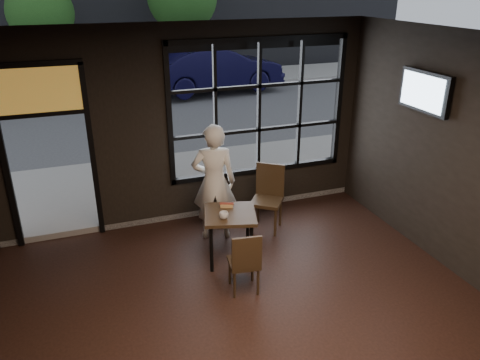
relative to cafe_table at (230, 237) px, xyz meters
name	(u,v)px	position (x,y,z in m)	size (l,w,h in m)	color
floor	(274,360)	(-0.18, -2.01, -0.39)	(6.00, 7.00, 0.02)	black
ceiling	(286,52)	(-0.18, -2.01, 2.83)	(6.00, 7.00, 0.02)	black
window_frame	(259,108)	(1.02, 1.49, 1.42)	(3.06, 0.12, 2.28)	black
stained_transom	(38,90)	(-2.28, 1.49, 1.97)	(1.20, 0.06, 0.70)	orange
street_asphalt	(99,54)	(-0.18, 21.99, -0.40)	(60.00, 41.00, 0.04)	#545456
cafe_table	(230,237)	(0.00, 0.00, 0.00)	(0.71, 0.71, 0.77)	#312314
chair_near	(244,261)	(-0.06, -0.73, 0.05)	(0.38, 0.38, 0.88)	#312314
chair_window	(267,199)	(0.84, 0.67, 0.15)	(0.46, 0.46, 1.06)	#312314
man	(214,182)	(0.00, 0.75, 0.54)	(0.67, 0.44, 1.84)	silver
hotdog	(227,205)	(0.01, 0.19, 0.41)	(0.20, 0.08, 0.06)	tan
cup	(224,215)	(-0.13, -0.13, 0.43)	(0.12, 0.12, 0.10)	silver
tv	(425,91)	(2.75, -0.33, 1.94)	(0.11, 0.96, 0.56)	black
navy_car	(215,69)	(2.97, 10.41, 0.50)	(1.66, 4.76, 1.57)	black
tree_left	(40,13)	(-2.52, 12.82, 2.32)	(2.25, 2.25, 3.84)	#332114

